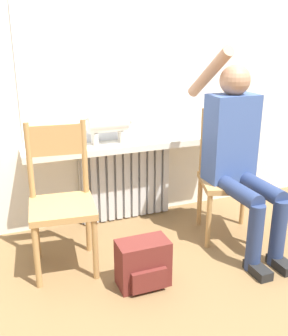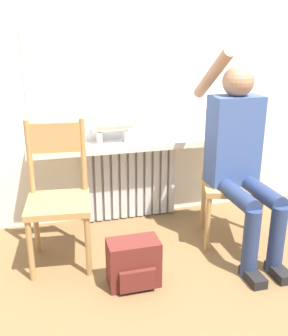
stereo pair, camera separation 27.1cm
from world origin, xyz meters
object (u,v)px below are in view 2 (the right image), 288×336
at_px(chair_left, 58,195).
at_px(backpack, 134,263).
at_px(chair_right, 231,177).
at_px(person, 240,152).
at_px(cat, 113,123).

height_order(chair_left, backpack, chair_left).
bearing_deg(chair_left, backpack, -39.11).
bearing_deg(backpack, chair_left, 134.73).
distance_m(chair_right, backpack, 0.96).
distance_m(chair_right, person, 0.25).
distance_m(chair_left, person, 1.22).
bearing_deg(chair_right, cat, 166.75).
relative_size(person, cat, 2.72).
distance_m(chair_left, cat, 0.73).
relative_size(cat, backpack, 1.64).
relative_size(chair_right, cat, 1.84).
bearing_deg(person, cat, 141.74).
xyz_separation_m(chair_left, backpack, (0.40, -0.40, -0.33)).
relative_size(chair_right, person, 0.68).
bearing_deg(person, backpack, -160.97).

